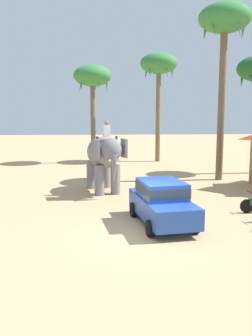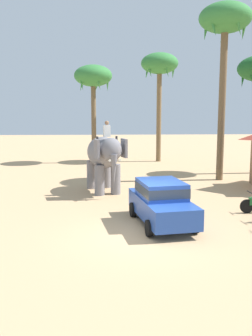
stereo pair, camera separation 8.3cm
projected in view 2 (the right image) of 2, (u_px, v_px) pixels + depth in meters
name	position (u px, v px, depth m)	size (l,w,h in m)	color
ground_plane	(144.00, 235.00, 13.06)	(120.00, 120.00, 0.00)	tan
car_sedan_foreground	(161.00, 201.00, 14.23)	(2.33, 4.31, 1.70)	#23479E
elephant_with_mahout	(104.00, 156.00, 19.90)	(2.43, 4.02, 3.88)	slate
palm_tree_behind_elephant	(225.00, 26.00, 22.46)	(3.20, 3.20, 10.89)	brown
palm_tree_left_of_road	(160.00, 67.00, 31.75)	(3.20, 3.20, 9.39)	brown
palm_tree_far_back	(93.00, 79.00, 31.07)	(3.20, 3.20, 8.27)	brown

